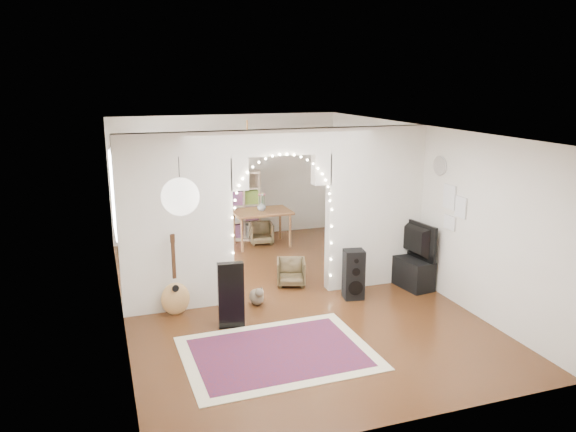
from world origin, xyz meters
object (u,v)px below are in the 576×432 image
object	(u,v)px
floor_speaker	(354,275)
media_console	(408,271)
dining_chair_left	(291,272)
dining_table	(262,214)
acoustic_guitar	(175,286)
dining_chair_right	(261,233)
bookcase	(226,206)

from	to	relation	value
floor_speaker	media_console	world-z (taller)	floor_speaker
dining_chair_left	media_console	bearing A→B (deg)	-0.66
floor_speaker	dining_table	xyz separation A→B (m)	(-0.56, 3.32, 0.28)
acoustic_guitar	dining_chair_right	xyz separation A→B (m)	(2.27, 3.20, -0.24)
media_console	dining_table	bearing A→B (deg)	111.80
acoustic_guitar	bookcase	distance (m)	4.10
dining_chair_left	dining_chair_right	xyz separation A→B (m)	(0.22, 2.56, 0.00)
media_console	dining_table	size ratio (longest dim) A/B	0.83
floor_speaker	dining_chair_right	size ratio (longest dim) A/B	1.62
acoustic_guitar	dining_chair_left	size ratio (longest dim) A/B	2.16
dining_table	dining_chair_left	world-z (taller)	dining_table
floor_speaker	bookcase	world-z (taller)	bookcase
bookcase	dining_chair_left	bearing A→B (deg)	-66.17
dining_table	dining_chair_left	distance (m)	2.47
acoustic_guitar	floor_speaker	distance (m)	2.81
bookcase	dining_chair_right	xyz separation A→B (m)	(0.63, -0.55, -0.53)
dining_chair_left	bookcase	bearing A→B (deg)	115.39
dining_chair_left	floor_speaker	bearing A→B (deg)	-32.48
dining_table	dining_chair_right	distance (m)	0.48
acoustic_guitar	media_console	xyz separation A→B (m)	(3.94, 0.00, -0.21)
media_console	dining_chair_right	size ratio (longest dim) A/B	2.00
media_console	dining_table	world-z (taller)	dining_table
media_console	floor_speaker	bearing A→B (deg)	-174.40
bookcase	dining_chair_left	distance (m)	3.19
media_console	bookcase	distance (m)	4.43
dining_chair_left	dining_table	bearing A→B (deg)	103.37
floor_speaker	dining_chair_left	distance (m)	1.18
dining_chair_right	floor_speaker	bearing A→B (deg)	-73.14
acoustic_guitar	bookcase	xyz separation A→B (m)	(1.64, 3.75, 0.29)
floor_speaker	dining_chair_right	distance (m)	3.51
floor_speaker	media_console	xyz separation A→B (m)	(1.15, 0.27, -0.15)
floor_speaker	bookcase	size ratio (longest dim) A/B	0.53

